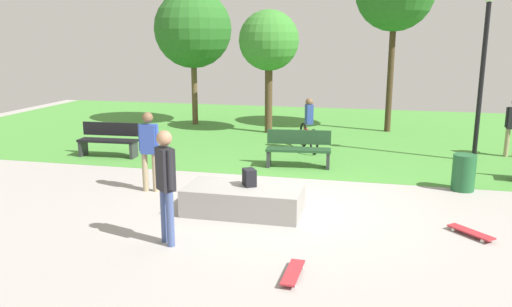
{
  "coord_description": "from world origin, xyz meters",
  "views": [
    {
      "loc": [
        1.48,
        -9.3,
        3.21
      ],
      "look_at": [
        -0.8,
        0.45,
        0.9
      ],
      "focal_mm": 35.87,
      "sensor_mm": 36.0,
      "label": 1
    }
  ],
  "objects_px": {
    "backpack_on_ledge": "(249,177)",
    "lamp_post": "(483,61)",
    "tree_slender_maple": "(193,29)",
    "skater_watching": "(149,146)",
    "concrete_ledge": "(244,200)",
    "skateboard_by_ledge": "(293,272)",
    "park_bench_near_path": "(109,139)",
    "cyclist_on_bicycle": "(309,128)",
    "skater_performing_trick": "(166,178)",
    "skateboard_spare": "(471,232)",
    "park_bench_near_lamppost": "(298,148)",
    "tree_broad_elm": "(269,41)",
    "trash_bin": "(464,173)"
  },
  "relations": [
    {
      "from": "backpack_on_ledge",
      "to": "lamp_post",
      "type": "bearing_deg",
      "value": 105.94
    },
    {
      "from": "trash_bin",
      "to": "tree_broad_elm",
      "type": "bearing_deg",
      "value": 133.98
    },
    {
      "from": "backpack_on_ledge",
      "to": "tree_broad_elm",
      "type": "relative_size",
      "value": 0.08
    },
    {
      "from": "skater_performing_trick",
      "to": "skateboard_spare",
      "type": "relative_size",
      "value": 2.54
    },
    {
      "from": "skateboard_spare",
      "to": "tree_slender_maple",
      "type": "height_order",
      "value": "tree_slender_maple"
    },
    {
      "from": "skateboard_by_ledge",
      "to": "tree_slender_maple",
      "type": "height_order",
      "value": "tree_slender_maple"
    },
    {
      "from": "park_bench_near_lamppost",
      "to": "trash_bin",
      "type": "distance_m",
      "value": 3.9
    },
    {
      "from": "concrete_ledge",
      "to": "skateboard_by_ledge",
      "type": "relative_size",
      "value": 2.67
    },
    {
      "from": "trash_bin",
      "to": "skater_watching",
      "type": "bearing_deg",
      "value": -166.29
    },
    {
      "from": "skateboard_spare",
      "to": "tree_broad_elm",
      "type": "relative_size",
      "value": 0.18
    },
    {
      "from": "skateboard_by_ledge",
      "to": "cyclist_on_bicycle",
      "type": "relative_size",
      "value": 0.48
    },
    {
      "from": "skater_performing_trick",
      "to": "trash_bin",
      "type": "relative_size",
      "value": 2.35
    },
    {
      "from": "backpack_on_ledge",
      "to": "tree_slender_maple",
      "type": "height_order",
      "value": "tree_slender_maple"
    },
    {
      "from": "concrete_ledge",
      "to": "tree_broad_elm",
      "type": "relative_size",
      "value": 0.53
    },
    {
      "from": "skater_performing_trick",
      "to": "trash_bin",
      "type": "distance_m",
      "value": 6.5
    },
    {
      "from": "concrete_ledge",
      "to": "cyclist_on_bicycle",
      "type": "relative_size",
      "value": 1.27
    },
    {
      "from": "skater_performing_trick",
      "to": "skater_watching",
      "type": "relative_size",
      "value": 1.08
    },
    {
      "from": "skateboard_spare",
      "to": "park_bench_near_lamppost",
      "type": "distance_m",
      "value": 5.21
    },
    {
      "from": "skater_watching",
      "to": "park_bench_near_lamppost",
      "type": "relative_size",
      "value": 1.03
    },
    {
      "from": "skater_performing_trick",
      "to": "skateboard_by_ledge",
      "type": "relative_size",
      "value": 2.26
    },
    {
      "from": "backpack_on_ledge",
      "to": "skater_performing_trick",
      "type": "distance_m",
      "value": 2.03
    },
    {
      "from": "skater_watching",
      "to": "lamp_post",
      "type": "distance_m",
      "value": 8.55
    },
    {
      "from": "concrete_ledge",
      "to": "tree_slender_maple",
      "type": "distance_m",
      "value": 10.5
    },
    {
      "from": "park_bench_near_path",
      "to": "tree_broad_elm",
      "type": "relative_size",
      "value": 0.4
    },
    {
      "from": "park_bench_near_lamppost",
      "to": "concrete_ledge",
      "type": "bearing_deg",
      "value": -97.47
    },
    {
      "from": "backpack_on_ledge",
      "to": "skateboard_by_ledge",
      "type": "distance_m",
      "value": 2.81
    },
    {
      "from": "concrete_ledge",
      "to": "skateboard_spare",
      "type": "bearing_deg",
      "value": -3.66
    },
    {
      "from": "lamp_post",
      "to": "cyclist_on_bicycle",
      "type": "bearing_deg",
      "value": 174.78
    },
    {
      "from": "skateboard_spare",
      "to": "cyclist_on_bicycle",
      "type": "xyz_separation_m",
      "value": [
        -3.46,
        5.94,
        0.57
      ]
    },
    {
      "from": "park_bench_near_path",
      "to": "tree_broad_elm",
      "type": "xyz_separation_m",
      "value": [
        3.5,
        4.44,
        2.55
      ]
    },
    {
      "from": "skateboard_by_ledge",
      "to": "park_bench_near_path",
      "type": "xyz_separation_m",
      "value": [
        -6.02,
        5.96,
        0.42
      ]
    },
    {
      "from": "park_bench_near_path",
      "to": "cyclist_on_bicycle",
      "type": "xyz_separation_m",
      "value": [
        5.17,
        2.1,
        0.15
      ]
    },
    {
      "from": "skater_performing_trick",
      "to": "skateboard_by_ledge",
      "type": "xyz_separation_m",
      "value": [
        2.1,
        -0.68,
        -1.01
      ]
    },
    {
      "from": "concrete_ledge",
      "to": "skater_performing_trick",
      "type": "relative_size",
      "value": 1.18
    },
    {
      "from": "park_bench_near_path",
      "to": "lamp_post",
      "type": "height_order",
      "value": "lamp_post"
    },
    {
      "from": "concrete_ledge",
      "to": "park_bench_near_lamppost",
      "type": "height_order",
      "value": "park_bench_near_lamppost"
    },
    {
      "from": "skateboard_by_ledge",
      "to": "skater_performing_trick",
      "type": "bearing_deg",
      "value": 162.05
    },
    {
      "from": "skateboard_spare",
      "to": "cyclist_on_bicycle",
      "type": "bearing_deg",
      "value": 120.24
    },
    {
      "from": "skateboard_by_ledge",
      "to": "skateboard_spare",
      "type": "relative_size",
      "value": 1.12
    },
    {
      "from": "skater_performing_trick",
      "to": "skateboard_by_ledge",
      "type": "bearing_deg",
      "value": -17.95
    },
    {
      "from": "skateboard_spare",
      "to": "park_bench_near_path",
      "type": "height_order",
      "value": "park_bench_near_path"
    },
    {
      "from": "skater_watching",
      "to": "concrete_ledge",
      "type": "bearing_deg",
      "value": -21.01
    },
    {
      "from": "tree_broad_elm",
      "to": "lamp_post",
      "type": "distance_m",
      "value": 6.7
    },
    {
      "from": "concrete_ledge",
      "to": "skater_watching",
      "type": "distance_m",
      "value": 2.52
    },
    {
      "from": "skater_performing_trick",
      "to": "skateboard_spare",
      "type": "bearing_deg",
      "value": 16.94
    },
    {
      "from": "tree_broad_elm",
      "to": "trash_bin",
      "type": "distance_m",
      "value": 8.21
    },
    {
      "from": "tree_slender_maple",
      "to": "backpack_on_ledge",
      "type": "bearing_deg",
      "value": -64.4
    },
    {
      "from": "park_bench_near_path",
      "to": "trash_bin",
      "type": "bearing_deg",
      "value": -7.4
    },
    {
      "from": "tree_broad_elm",
      "to": "cyclist_on_bicycle",
      "type": "relative_size",
      "value": 2.39
    },
    {
      "from": "backpack_on_ledge",
      "to": "skater_watching",
      "type": "xyz_separation_m",
      "value": [
        -2.34,
        0.78,
        0.33
      ]
    }
  ]
}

